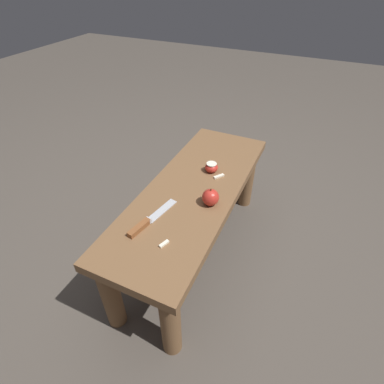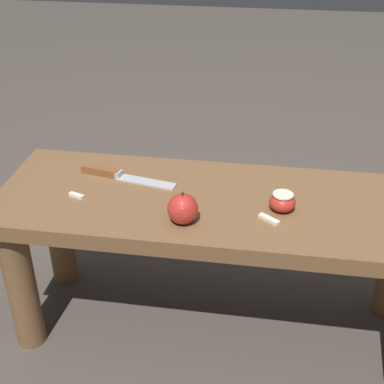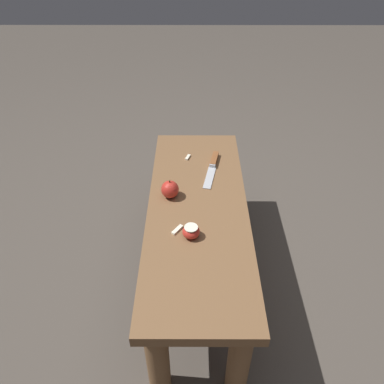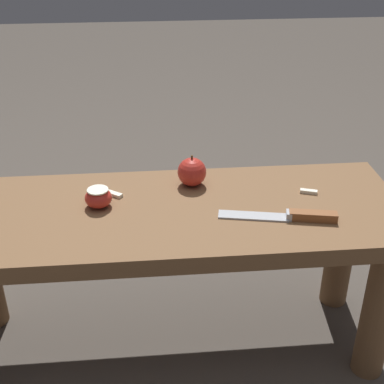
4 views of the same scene
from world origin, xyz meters
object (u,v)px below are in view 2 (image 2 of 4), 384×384
at_px(knife, 114,174).
at_px(apple_cut, 282,202).
at_px(wooden_bench, 216,230).
at_px(apple_whole, 183,209).

relative_size(knife, apple_cut, 4.21).
bearing_deg(knife, wooden_bench, -2.92).
relative_size(wooden_bench, apple_cut, 17.63).
relative_size(apple_whole, apple_cut, 1.28).
distance_m(knife, apple_cut, 0.43).
xyz_separation_m(knife, apple_cut, (0.42, -0.09, 0.01)).
distance_m(apple_whole, apple_cut, 0.23).
bearing_deg(wooden_bench, knife, 165.84).
bearing_deg(wooden_bench, apple_cut, -9.12).
relative_size(knife, apple_whole, 3.28).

